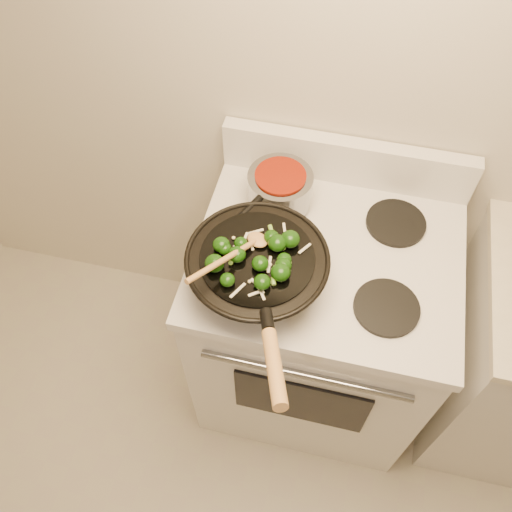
# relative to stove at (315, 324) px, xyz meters

# --- Properties ---
(stove) EXTENTS (0.78, 0.67, 1.08)m
(stove) POSITION_rel_stove_xyz_m (0.00, 0.00, 0.00)
(stove) COLOR white
(stove) RESTS_ON ground
(wok) EXTENTS (0.38, 0.62, 0.24)m
(wok) POSITION_rel_stove_xyz_m (-0.18, -0.16, 0.53)
(wok) COLOR black
(wok) RESTS_ON stove
(stirfry) EXTENTS (0.25, 0.26, 0.04)m
(stirfry) POSITION_rel_stove_xyz_m (-0.18, -0.16, 0.60)
(stirfry) COLOR #113508
(stirfry) RESTS_ON wok
(wooden_spoon) EXTENTS (0.17, 0.25, 0.09)m
(wooden_spoon) POSITION_rel_stove_xyz_m (-0.23, -0.17, 0.61)
(wooden_spoon) COLOR #B68347
(wooden_spoon) RESTS_ON wok
(saucepan) EXTENTS (0.20, 0.30, 0.11)m
(saucepan) POSITION_rel_stove_xyz_m (-0.18, 0.15, 0.52)
(saucepan) COLOR gray
(saucepan) RESTS_ON stove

